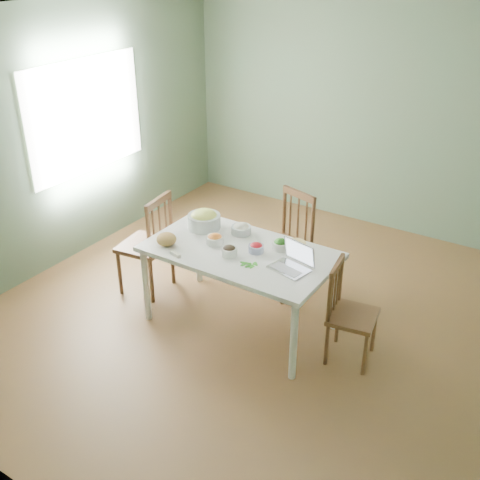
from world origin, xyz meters
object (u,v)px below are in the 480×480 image
Objects in this scene: chair_far at (283,245)px; chair_right at (353,314)px; bowl_squash at (204,219)px; laptop at (289,258)px; dining_table at (240,288)px; chair_left at (144,243)px; bread_boule at (166,239)px.

chair_far reaches higher than chair_right.
chair_far is 3.35× the size of bowl_squash.
chair_far is 1.20m from chair_right.
chair_far is 3.28× the size of laptop.
dining_table is 1.58× the size of chair_left.
chair_left is 1.17× the size of chair_right.
bowl_squash is at bearing 160.17° from dining_table.
dining_table is 1.06m from chair_right.
chair_right is (1.02, -0.64, -0.07)m from chair_far.
bread_boule is 0.58× the size of bowl_squash.
bowl_squash reaches higher than chair_right.
laptop is (1.04, -0.25, 0.02)m from bowl_squash.
bread_boule is at bearing 54.83° from chair_left.
chair_right reaches higher than dining_table.
chair_left is at bearing -131.54° from chair_far.
chair_left reaches higher than chair_far.
chair_far reaches higher than laptop.
chair_far is 0.99× the size of chair_left.
chair_left is at bearing 152.72° from bread_boule.
chair_left reaches higher than bread_boule.
laptop reaches higher than bowl_squash.
chair_left is at bearing 83.40° from chair_right.
dining_table is 0.73m from bowl_squash.
bread_boule is 0.47m from bowl_squash.
chair_right is 1.63m from bowl_squash.
bread_boule is 1.14m from laptop.
laptop is at bearing 80.03° from chair_left.
chair_far reaches higher than bread_boule.
chair_far is (0.04, 0.73, 0.13)m from dining_table.
chair_right is at bearing 12.27° from bread_boule.
laptop is at bearing 10.67° from bread_boule.
chair_far is at bearing 114.22° from chair_left.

